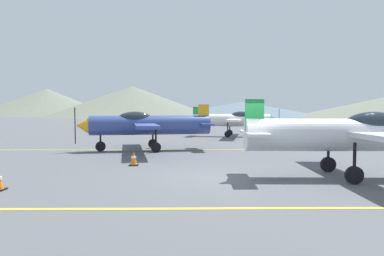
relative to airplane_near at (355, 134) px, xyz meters
The scene contains 11 objects.
ground_plane 4.36m from the airplane_near, behind, with size 400.00×400.00×0.00m, color #54565B.
apron_line_near 5.78m from the airplane_near, 137.24° to the right, with size 80.00×0.16×0.01m, color yellow.
apron_line_far 9.77m from the airplane_near, 115.14° to the left, with size 80.00×0.16×0.01m, color yellow.
airplane_near is the anchor object (origin of this frame).
airplane_mid 11.63m from the airplane_near, 133.57° to the left, with size 7.70×8.82×2.64m.
airplane_far 19.58m from the airplane_near, 94.40° to the left, with size 7.71×8.81×2.64m.
car_sedan 14.72m from the airplane_near, 62.44° to the left, with size 4.66×3.20×1.62m.
traffic_cone_front 8.41m from the airplane_near, 160.49° to the left, with size 0.36×0.36×0.59m.
hill_left 169.37m from the airplane_near, 114.70° to the left, with size 61.70×61.70×12.75m, color slate.
hill_centerleft 118.28m from the airplane_near, 102.37° to the left, with size 60.69×60.69×11.16m, color slate.
hill_centerright 137.37m from the airplane_near, 83.10° to the left, with size 68.68×68.68×6.18m, color slate.
Camera 1 is at (-1.52, -11.99, 2.23)m, focal length 33.42 mm.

